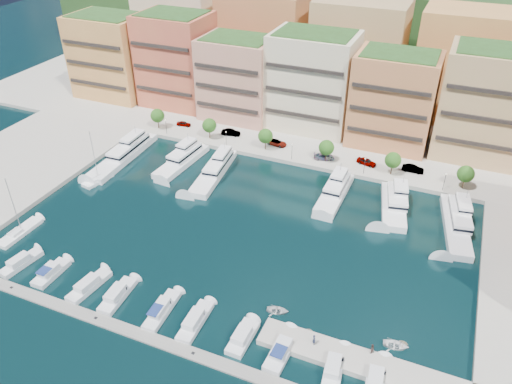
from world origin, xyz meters
TOP-DOWN VIEW (x-y plane):
  - ground at (0.00, 0.00)m, footprint 400.00×400.00m
  - north_quay at (0.00, 62.00)m, footprint 220.00×64.00m
  - hillside at (0.00, 110.00)m, footprint 240.00×40.00m
  - south_pontoon at (-3.00, -30.00)m, footprint 72.00×2.20m
  - finger_pier at (30.00, -22.00)m, footprint 32.00×5.00m
  - apartment_0 at (-66.00, 49.99)m, footprint 22.00×16.50m
  - apartment_1 at (-44.00, 51.99)m, footprint 20.00×16.50m
  - apartment_2 at (-23.00, 49.99)m, footprint 20.00×15.50m
  - apartment_3 at (-2.00, 51.99)m, footprint 22.00×16.50m
  - apartment_4 at (20.00, 49.99)m, footprint 20.00×15.50m
  - apartment_5 at (42.00, 51.99)m, footprint 22.00×16.50m
  - backblock_0 at (-55.00, 74.00)m, footprint 26.00×18.00m
  - backblock_1 at (-25.00, 74.00)m, footprint 26.00×18.00m
  - backblock_2 at (5.00, 74.00)m, footprint 26.00×18.00m
  - backblock_3 at (35.00, 74.00)m, footprint 26.00×18.00m
  - tree_0 at (-40.00, 33.50)m, footprint 3.80×3.80m
  - tree_1 at (-24.00, 33.50)m, footprint 3.80×3.80m
  - tree_2 at (-8.00, 33.50)m, footprint 3.80×3.80m
  - tree_3 at (8.00, 33.50)m, footprint 3.80×3.80m
  - tree_4 at (24.00, 33.50)m, footprint 3.80×3.80m
  - tree_5 at (40.00, 33.50)m, footprint 3.80×3.80m
  - lamppost_0 at (-36.00, 31.20)m, footprint 0.30×0.30m
  - lamppost_1 at (-18.00, 31.20)m, footprint 0.30×0.30m
  - lamppost_2 at (0.00, 31.20)m, footprint 0.30×0.30m
  - lamppost_3 at (18.00, 31.20)m, footprint 0.30×0.30m
  - lamppost_4 at (36.00, 31.20)m, footprint 0.30×0.30m
  - yacht_0 at (-39.78, 17.47)m, footprint 5.81×25.33m
  - yacht_1 at (-24.80, 20.50)m, footprint 6.10×18.77m
  - yacht_2 at (-15.11, 19.09)m, footprint 6.98×22.02m
  - yacht_4 at (13.94, 20.99)m, footprint 4.84×17.45m
  - yacht_5 at (26.94, 21.22)m, footprint 8.11×17.62m
  - yacht_6 at (39.82, 19.33)m, footprint 8.00×21.55m
  - cruiser_0 at (-33.13, -24.59)m, footprint 3.47×8.48m
  - cruiser_1 at (-26.10, -24.60)m, footprint 2.80×7.52m
  - cruiser_2 at (-17.64, -24.60)m, footprint 3.56×9.06m
  - cruiser_3 at (-11.65, -24.59)m, footprint 3.23×8.71m
  - cruiser_4 at (-2.86, -24.62)m, footprint 2.97×9.27m
  - cruiser_5 at (3.34, -24.60)m, footprint 2.89×9.03m
  - cruiser_6 at (11.72, -24.58)m, footprint 2.88×7.34m
  - cruiser_7 at (18.17, -24.61)m, footprint 3.16×8.58m
  - cruiser_8 at (26.27, -24.59)m, footprint 3.55×8.49m
  - cruiser_9 at (32.33, -24.60)m, footprint 3.47×9.11m
  - sailboat_0 at (-40.48, -17.53)m, footprint 2.90×10.08m
  - sailboat_2 at (-38.83, 5.04)m, footprint 4.17×7.95m
  - tender_2 at (33.90, -16.63)m, footprint 4.21×3.24m
  - tender_0 at (14.67, -16.99)m, footprint 4.12×3.33m
  - tender_3 at (34.91, -15.67)m, footprint 1.82×1.67m
  - tender_1 at (20.76, -19.00)m, footprint 1.40×1.22m
  - car_0 at (-34.27, 37.43)m, footprint 4.19×2.18m
  - car_1 at (-19.60, 37.28)m, footprint 5.29×2.63m
  - car_2 at (-6.02, 36.74)m, footprint 5.48×3.07m
  - car_3 at (7.42, 34.27)m, footprint 5.53×3.62m
  - car_4 at (17.67, 35.72)m, footprint 5.12×3.07m
  - car_5 at (28.57, 36.60)m, footprint 5.06×1.80m
  - person_0 at (22.33, -21.77)m, footprint 0.79×0.82m
  - person_1 at (30.70, -20.00)m, footprint 1.06×1.06m

SIDE VIEW (x-z plane):
  - ground at x=0.00m, z-range 0.00..0.00m
  - north_quay at x=0.00m, z-range -1.00..1.00m
  - hillside at x=0.00m, z-range -29.00..29.00m
  - south_pontoon at x=-3.00m, z-range -0.17..0.17m
  - finger_pier at x=30.00m, z-range -1.00..1.00m
  - sailboat_0 at x=-40.48m, z-range -6.29..6.91m
  - sailboat_2 at x=-38.83m, z-range -6.28..6.92m
  - tender_1 at x=20.76m, z-range 0.00..0.72m
  - tender_0 at x=14.67m, z-range 0.00..0.76m
  - tender_2 at x=33.90m, z-range 0.00..0.81m
  - tender_3 at x=34.91m, z-range 0.00..0.81m
  - cruiser_5 at x=3.34m, z-range -0.73..1.82m
  - cruiser_9 at x=32.33m, z-range -0.73..1.82m
  - cruiser_2 at x=-17.64m, z-range -0.73..1.82m
  - cruiser_3 at x=-11.65m, z-range -0.73..1.82m
  - cruiser_8 at x=26.27m, z-range -0.73..1.82m
  - cruiser_0 at x=-33.13m, z-range -0.73..1.82m
  - cruiser_6 at x=11.72m, z-range -0.73..1.82m
  - cruiser_4 at x=-2.86m, z-range -0.76..1.90m
  - cruiser_7 at x=18.17m, z-range -0.76..1.90m
  - cruiser_1 at x=-26.10m, z-range -0.76..1.90m
  - yacht_1 at x=-24.80m, z-range -2.56..4.74m
  - yacht_4 at x=13.94m, z-range -2.56..4.74m
  - yacht_0 at x=-39.78m, z-range -2.44..4.86m
  - yacht_2 at x=-15.11m, z-range -2.44..4.86m
  - yacht_6 at x=39.82m, z-range -2.44..4.86m
  - yacht_5 at x=26.94m, z-range -2.44..4.86m
  - car_0 at x=-34.27m, z-range 1.00..2.36m
  - car_2 at x=-6.02m, z-range 1.00..2.45m
  - car_3 at x=7.42m, z-range 1.00..2.49m
  - car_4 at x=17.67m, z-range 1.00..2.63m
  - car_5 at x=28.57m, z-range 1.00..2.66m
  - car_1 at x=-19.60m, z-range 1.00..2.67m
  - person_1 at x=30.70m, z-range 1.00..2.73m
  - person_0 at x=22.33m, z-range 1.00..2.90m
  - lamppost_0 at x=-36.00m, z-range 1.73..5.93m
  - lamppost_1 at x=-18.00m, z-range 1.73..5.93m
  - lamppost_2 at x=0.00m, z-range 1.73..5.93m
  - lamppost_3 at x=18.00m, z-range 1.73..5.93m
  - lamppost_4 at x=36.00m, z-range 1.73..5.93m
  - tree_0 at x=-40.00m, z-range 1.92..7.57m
  - tree_1 at x=-24.00m, z-range 1.92..7.57m
  - tree_2 at x=-8.00m, z-range 1.92..7.57m
  - tree_3 at x=8.00m, z-range 1.92..7.57m
  - tree_4 at x=24.00m, z-range 1.92..7.57m
  - tree_5 at x=40.00m, z-range 1.92..7.57m
  - apartment_2 at x=-23.00m, z-range 0.91..23.71m
  - apartment_4 at x=20.00m, z-range 0.91..24.71m
  - apartment_0 at x=-66.00m, z-range 0.91..25.71m
  - apartment_3 at x=-2.00m, z-range 0.91..26.71m
  - apartment_5 at x=42.00m, z-range 0.91..27.71m
  - apartment_1 at x=-44.00m, z-range 0.91..27.71m
  - backblock_0 at x=-55.00m, z-range 1.00..31.00m
  - backblock_1 at x=-25.00m, z-range 1.00..31.00m
  - backblock_2 at x=5.00m, z-range 1.00..31.00m
  - backblock_3 at x=35.00m, z-range 1.00..31.00m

